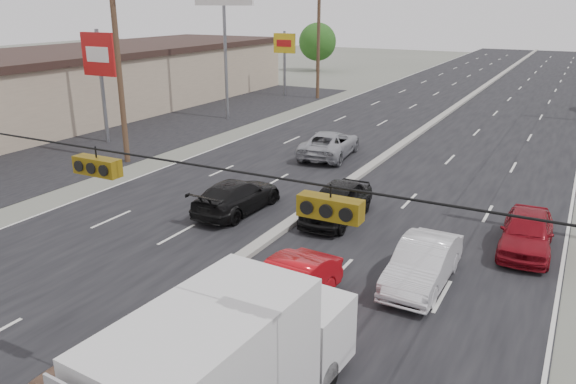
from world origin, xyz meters
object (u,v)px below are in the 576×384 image
(utility_pole_left_b, at_px, (119,70))
(queue_car_e, at_px, (527,232))
(queue_car_a, at_px, (337,202))
(oncoming_far, at_px, (330,144))
(pole_sign_far, at_px, (284,49))
(red_sedan, at_px, (286,289))
(pole_sign_mid, at_px, (100,61))
(queue_car_b, at_px, (423,264))
(tree_left_far, at_px, (318,42))
(utility_pole_left_c, at_px, (318,42))
(oncoming_near, at_px, (237,196))
(box_truck, at_px, (230,369))

(utility_pole_left_b, distance_m, queue_car_e, 21.67)
(queue_car_a, distance_m, queue_car_e, 7.22)
(oncoming_far, bearing_deg, pole_sign_far, -61.38)
(red_sedan, bearing_deg, pole_sign_far, 122.07)
(pole_sign_mid, xyz_separation_m, oncoming_far, (14.05, 3.40, -4.37))
(queue_car_a, bearing_deg, queue_car_b, -41.19)
(pole_sign_far, relative_size, tree_left_far, 0.98)
(utility_pole_left_c, xyz_separation_m, queue_car_e, (21.11, -27.28, -4.37))
(tree_left_far, xyz_separation_m, oncoming_near, (19.28, -48.76, -3.02))
(utility_pole_left_c, relative_size, oncoming_near, 2.08)
(queue_car_e, relative_size, oncoming_far, 0.80)
(utility_pole_left_b, xyz_separation_m, queue_car_e, (21.11, -2.28, -4.37))
(pole_sign_mid, height_order, oncoming_near, pole_sign_mid)
(utility_pole_left_c, distance_m, box_truck, 43.45)
(utility_pole_left_b, distance_m, oncoming_near, 11.37)
(queue_car_b, bearing_deg, tree_left_far, 119.30)
(utility_pole_left_b, xyz_separation_m, oncoming_near, (9.78, -3.76, -4.41))
(box_truck, distance_m, queue_car_a, 12.65)
(tree_left_far, distance_m, queue_car_b, 58.74)
(utility_pole_left_b, height_order, queue_car_a, utility_pole_left_b)
(oncoming_near, height_order, oncoming_far, oncoming_far)
(red_sedan, xyz_separation_m, oncoming_far, (-5.95, 16.36, 0.03))
(box_truck, bearing_deg, pole_sign_mid, 143.69)
(queue_car_b, bearing_deg, utility_pole_left_c, 121.19)
(pole_sign_mid, xyz_separation_m, red_sedan, (20.00, -12.96, -4.40))
(red_sedan, height_order, queue_car_e, queue_car_e)
(utility_pole_left_b, xyz_separation_m, tree_left_far, (-9.50, 45.00, -1.39))
(red_sedan, xyz_separation_m, queue_car_e, (5.61, 7.68, 0.02))
(queue_car_e, height_order, oncoming_near, queue_car_e)
(utility_pole_left_c, xyz_separation_m, box_truck, (16.89, -39.88, -3.45))
(utility_pole_left_c, xyz_separation_m, tree_left_far, (-9.50, 20.00, -1.39))
(utility_pole_left_c, xyz_separation_m, pole_sign_far, (-3.50, -0.00, -0.70))
(red_sedan, xyz_separation_m, queue_car_a, (-1.60, 7.33, 0.06))
(queue_car_a, distance_m, oncoming_far, 10.03)
(queue_car_e, bearing_deg, queue_car_b, -123.76)
(utility_pole_left_c, height_order, tree_left_far, utility_pole_left_c)
(pole_sign_far, bearing_deg, box_truck, -62.92)
(red_sedan, bearing_deg, queue_car_e, 57.41)
(utility_pole_left_b, bearing_deg, queue_car_e, -6.16)
(red_sedan, distance_m, queue_car_e, 9.51)
(pole_sign_mid, xyz_separation_m, queue_car_e, (25.61, -5.28, -4.38))
(tree_left_far, distance_m, oncoming_near, 52.52)
(oncoming_far, bearing_deg, utility_pole_left_c, -69.26)
(pole_sign_far, height_order, queue_car_e, pole_sign_far)
(utility_pole_left_b, bearing_deg, tree_left_far, 101.92)
(tree_left_far, bearing_deg, red_sedan, -65.54)
(utility_pole_left_b, relative_size, queue_car_e, 2.32)
(utility_pole_left_b, xyz_separation_m, box_truck, (16.89, -14.88, -3.45))
(red_sedan, xyz_separation_m, oncoming_near, (-5.72, 6.20, -0.02))
(oncoming_near, bearing_deg, pole_sign_far, -63.57)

